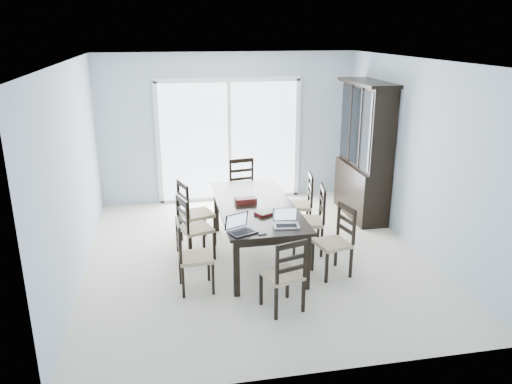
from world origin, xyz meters
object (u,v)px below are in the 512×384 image
at_px(laptop_silver, 286,223).
at_px(chair_end_far, 243,183).
at_px(chair_end_near, 287,268).
at_px(game_box, 246,200).
at_px(dining_table, 256,210).
at_px(chair_left_far, 191,206).
at_px(cell_phone, 262,234).
at_px(chair_right_mid, 314,212).
at_px(hot_tub, 196,161).
at_px(chair_left_mid, 190,221).
at_px(chair_right_near, 339,233).
at_px(laptop_dark, 243,229).
at_px(china_hutch, 364,152).
at_px(chair_right_far, 303,197).
at_px(chair_left_near, 188,248).

bearing_deg(laptop_silver, chair_end_far, 99.64).
bearing_deg(chair_end_near, game_box, 80.25).
distance_m(dining_table, game_box, 0.19).
bearing_deg(chair_left_far, cell_phone, 7.15).
relative_size(chair_right_mid, hot_tub, 0.53).
distance_m(chair_left_mid, game_box, 0.79).
distance_m(chair_right_near, game_box, 1.31).
height_order(cell_phone, hot_tub, hot_tub).
relative_size(chair_left_far, chair_right_mid, 1.00).
bearing_deg(hot_tub, laptop_dark, -87.57).
distance_m(chair_left_far, chair_end_near, 2.21).
distance_m(china_hutch, cell_phone, 3.12).
relative_size(laptop_dark, laptop_silver, 1.15).
bearing_deg(dining_table, chair_end_far, 86.73).
xyz_separation_m(laptop_silver, game_box, (-0.33, 0.91, -0.01)).
height_order(chair_left_mid, game_box, chair_left_mid).
relative_size(chair_right_mid, chair_right_far, 1.02).
distance_m(laptop_silver, game_box, 0.97).
xyz_separation_m(chair_left_far, chair_right_mid, (1.65, -0.57, 0.00)).
bearing_deg(game_box, chair_left_far, 145.45).
bearing_deg(china_hutch, chair_left_near, -145.97).
bearing_deg(chair_end_near, chair_left_near, 129.24).
bearing_deg(china_hutch, chair_right_mid, -134.19).
bearing_deg(cell_phone, laptop_dark, 148.98).
distance_m(chair_left_mid, laptop_dark, 1.17).
bearing_deg(chair_left_far, chair_end_near, 6.40).
bearing_deg(chair_right_mid, chair_left_mid, 98.25).
bearing_deg(chair_right_near, chair_left_near, 80.30).
height_order(chair_left_near, chair_left_far, chair_left_far).
bearing_deg(cell_phone, chair_left_far, 103.87).
height_order(chair_left_far, cell_phone, chair_left_far).
bearing_deg(laptop_dark, laptop_silver, -14.81).
bearing_deg(chair_left_mid, chair_right_mid, 69.09).
distance_m(china_hutch, chair_end_far, 2.01).
height_order(chair_right_far, laptop_dark, chair_right_far).
height_order(dining_table, chair_left_mid, chair_left_mid).
relative_size(chair_right_near, chair_right_far, 0.96).
height_order(laptop_silver, cell_phone, laptop_silver).
distance_m(chair_left_near, chair_end_near, 1.22).
bearing_deg(china_hutch, chair_right_far, -154.77).
bearing_deg(chair_left_mid, dining_table, 66.35).
bearing_deg(laptop_silver, chair_end_near, -97.02).
relative_size(cell_phone, game_box, 0.34).
distance_m(chair_right_near, cell_phone, 1.11).
bearing_deg(dining_table, chair_left_near, -141.44).
height_order(chair_right_near, cell_phone, chair_right_near).
distance_m(chair_right_far, chair_end_near, 2.30).
xyz_separation_m(chair_right_mid, hot_tub, (-1.34, 3.56, -0.12)).
xyz_separation_m(china_hutch, hot_tub, (-2.54, 2.32, -0.61)).
height_order(laptop_dark, hot_tub, laptop_dark).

